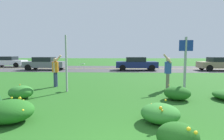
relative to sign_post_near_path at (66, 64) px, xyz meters
The scene contains 17 objects.
ground_plane 4.87m from the sign_post_near_path, 51.22° to the left, with size 120.00×120.00×0.00m, color #26601E.
highway_strip 13.99m from the sign_post_near_path, 77.86° to the left, with size 120.00×9.33×0.01m, color #424244.
highway_center_stripe 13.99m from the sign_post_near_path, 77.86° to the left, with size 120.00×0.16×0.00m, color yellow.
daylily_clump_mid_right 4.05m from the sign_post_near_path, 96.03° to the right, with size 1.27×1.15×0.60m.
daylily_clump_front_center 2.31m from the sign_post_near_path, 137.49° to the right, with size 0.98×0.86×0.57m.
daylily_clump_mid_center 5.13m from the sign_post_near_path, 15.50° to the right, with size 1.03×0.93×0.58m.
daylily_clump_mid_left 6.40m from the sign_post_near_path, 54.78° to the right, with size 0.80×0.70×0.56m.
daylily_clump_near_camera 5.32m from the sign_post_near_path, 45.90° to the right, with size 1.03×1.03×0.54m.
sign_post_near_path is the anchor object (origin of this frame).
sign_post_by_roadside 5.33m from the sign_post_near_path, 10.61° to the right, with size 0.56×0.10×2.51m.
person_thrower_orange_shirt 1.66m from the sign_post_near_path, 128.22° to the left, with size 0.49×0.50×1.77m.
person_catcher_blue_shirt 5.06m from the sign_post_near_path, ahead, with size 0.48×0.50×1.83m.
frisbee_white 1.17m from the sign_post_near_path, 61.54° to the left, with size 0.26×0.25×0.11m.
car_white_leftmost 20.24m from the sign_post_near_path, 129.05° to the left, with size 4.50×2.00×1.45m.
car_gray_center_left 12.94m from the sign_post_near_path, 117.02° to the left, with size 4.50×2.00×1.45m.
car_navy_center_right 12.34m from the sign_post_near_path, 69.04° to the left, with size 4.50×2.00×1.45m.
car_tan_rightmost 17.74m from the sign_post_near_path, 40.50° to the left, with size 4.50×2.00×1.45m.
Camera 1 is at (-0.41, -2.15, 1.83)m, focal length 28.87 mm.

